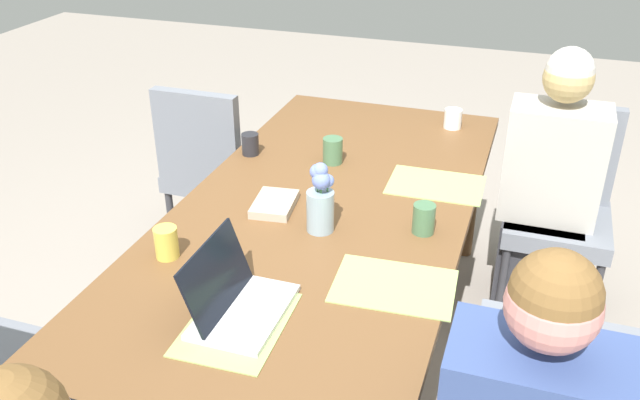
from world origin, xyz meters
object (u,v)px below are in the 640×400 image
object	(u,v)px
chair_near_left_far	(561,199)
laptop_head_left_left_near	(236,301)
flower_vase	(321,198)
dining_table	(320,228)
coffee_mug_far_left	(453,119)
coffee_mug_near_right	(250,144)
person_near_left_far	(547,199)
book_red_cover	(274,204)
chair_far_right_mid	(211,163)
coffee_mug_near_left	(333,151)
coffee_mug_centre_right	(424,219)
coffee_mug_centre_left	(166,243)

from	to	relation	value
chair_near_left_far	laptop_head_left_left_near	xyz separation A→B (m)	(-1.47, 0.88, 0.27)
flower_vase	laptop_head_left_left_near	size ratio (longest dim) A/B	0.78
dining_table	coffee_mug_far_left	distance (m)	1.01
coffee_mug_near_right	coffee_mug_far_left	bearing A→B (deg)	-53.19
person_near_left_far	flower_vase	size ratio (longest dim) A/B	4.77
chair_near_left_far	book_red_cover	xyz separation A→B (m)	(-0.86, 1.01, 0.24)
chair_far_right_mid	book_red_cover	xyz separation A→B (m)	(-0.71, -0.63, 0.24)
person_near_left_far	coffee_mug_near_right	bearing A→B (deg)	107.38
chair_near_left_far	coffee_mug_far_left	bearing A→B (deg)	77.72
coffee_mug_near_left	flower_vase	bearing A→B (deg)	-166.66
flower_vase	coffee_mug_far_left	world-z (taller)	flower_vase
coffee_mug_centre_right	laptop_head_left_left_near	bearing A→B (deg)	145.90
chair_near_left_far	coffee_mug_centre_right	size ratio (longest dim) A/B	8.63
chair_far_right_mid	flower_vase	world-z (taller)	flower_vase
dining_table	laptop_head_left_left_near	size ratio (longest dim) A/B	7.16
book_red_cover	coffee_mug_far_left	bearing A→B (deg)	-33.70
flower_vase	coffee_mug_centre_left	size ratio (longest dim) A/B	2.41
chair_far_right_mid	coffee_mug_centre_right	size ratio (longest dim) A/B	8.63
laptop_head_left_left_near	coffee_mug_centre_left	world-z (taller)	laptop_head_left_left_near
person_near_left_far	coffee_mug_far_left	size ratio (longest dim) A/B	13.57
chair_far_right_mid	coffee_mug_near_left	xyz separation A→B (m)	(-0.27, -0.71, 0.28)
person_near_left_far	flower_vase	distance (m)	1.20
book_red_cover	dining_table	bearing A→B (deg)	-90.02
dining_table	coffee_mug_far_left	bearing A→B (deg)	-18.62
laptop_head_left_left_near	book_red_cover	world-z (taller)	laptop_head_left_left_near
chair_far_right_mid	flower_vase	bearing A→B (deg)	-133.82
person_near_left_far	coffee_mug_centre_left	distance (m)	1.68
coffee_mug_near_left	coffee_mug_centre_right	distance (m)	0.63
chair_far_right_mid	laptop_head_left_left_near	distance (m)	1.54
dining_table	flower_vase	xyz separation A→B (m)	(-0.11, -0.04, 0.19)
chair_near_left_far	coffee_mug_near_right	size ratio (longest dim) A/B	9.90
flower_vase	coffee_mug_near_right	xyz separation A→B (m)	(0.50, 0.48, -0.08)
person_near_left_far	coffee_mug_near_left	world-z (taller)	person_near_left_far
flower_vase	coffee_mug_near_right	world-z (taller)	flower_vase
coffee_mug_far_left	flower_vase	bearing A→B (deg)	165.27
chair_far_right_mid	coffee_mug_centre_right	distance (m)	1.40
coffee_mug_near_left	laptop_head_left_left_near	bearing A→B (deg)	-177.38
coffee_mug_centre_left	coffee_mug_far_left	bearing A→B (deg)	-26.53
dining_table	chair_far_right_mid	distance (m)	1.06
person_near_left_far	chair_far_right_mid	bearing A→B (deg)	92.88
dining_table	person_near_left_far	xyz separation A→B (m)	(0.77, -0.78, -0.14)
chair_near_left_far	chair_far_right_mid	bearing A→B (deg)	95.38
coffee_mug_far_left	book_red_cover	distance (m)	1.09
dining_table	coffee_mug_centre_right	bearing A→B (deg)	-92.82
chair_near_left_far	person_near_left_far	world-z (taller)	person_near_left_far
person_near_left_far	coffee_mug_centre_right	xyz separation A→B (m)	(-0.79, 0.41, 0.25)
coffee_mug_centre_right	book_red_cover	size ratio (longest dim) A/B	0.52
coffee_mug_near_left	coffee_mug_centre_right	xyz separation A→B (m)	(-0.43, -0.46, -0.00)
coffee_mug_near_left	person_near_left_far	bearing A→B (deg)	-67.91
person_near_left_far	coffee_mug_centre_left	world-z (taller)	person_near_left_far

